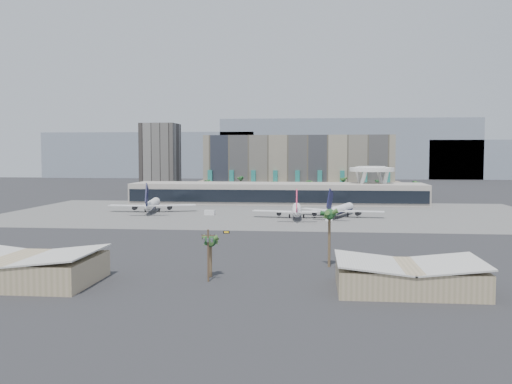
# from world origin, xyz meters

# --- Properties ---
(ground) EXTENTS (900.00, 900.00, 0.00)m
(ground) POSITION_xyz_m (0.00, 0.00, 0.00)
(ground) COLOR #232326
(ground) RESTS_ON ground
(apron_pad) EXTENTS (260.00, 130.00, 0.06)m
(apron_pad) POSITION_xyz_m (0.00, 55.00, 0.03)
(apron_pad) COLOR #5B5B59
(apron_pad) RESTS_ON ground
(mountain_ridge) EXTENTS (680.00, 60.00, 70.00)m
(mountain_ridge) POSITION_xyz_m (27.88, 470.00, 29.89)
(mountain_ridge) COLOR gray
(mountain_ridge) RESTS_ON ground
(hotel) EXTENTS (140.00, 30.00, 42.00)m
(hotel) POSITION_xyz_m (10.00, 174.41, 16.81)
(hotel) COLOR gray
(hotel) RESTS_ON ground
(office_tower) EXTENTS (30.00, 30.00, 52.00)m
(office_tower) POSITION_xyz_m (-95.00, 200.00, 22.94)
(office_tower) COLOR black
(office_tower) RESTS_ON ground
(terminal) EXTENTS (170.00, 32.50, 14.50)m
(terminal) POSITION_xyz_m (0.00, 109.84, 6.52)
(terminal) COLOR #B7ADA1
(terminal) RESTS_ON ground
(saucer_structure) EXTENTS (26.00, 26.00, 21.89)m
(saucer_structure) POSITION_xyz_m (55.00, 116.00, 18.45)
(saucer_structure) COLOR white
(saucer_structure) RESTS_ON ground
(palm_row) EXTENTS (157.80, 2.80, 13.10)m
(palm_row) POSITION_xyz_m (7.00, 145.00, 10.50)
(palm_row) COLOR brown
(palm_row) RESTS_ON ground
(hangar_left) EXTENTS (36.65, 22.60, 7.55)m
(hangar_left) POSITION_xyz_m (-45.00, -102.00, 3.20)
(hangar_left) COLOR tan
(hangar_left) RESTS_ON ground
(hangar_right) EXTENTS (30.55, 20.60, 6.89)m
(hangar_right) POSITION_xyz_m (42.00, -100.00, 2.95)
(hangar_right) COLOR tan
(hangar_right) RESTS_ON ground
(utility_pole) EXTENTS (3.20, 0.85, 12.00)m
(utility_pole) POSITION_xyz_m (-2.00, -96.09, 7.14)
(utility_pole) COLOR #4C3826
(utility_pole) RESTS_ON ground
(airliner_left) EXTENTS (43.48, 45.09, 15.65)m
(airliner_left) POSITION_xyz_m (-59.31, 54.66, 3.95)
(airliner_left) COLOR white
(airliner_left) RESTS_ON ground
(airliner_centre) EXTENTS (40.67, 41.89, 14.46)m
(airliner_centre) POSITION_xyz_m (13.74, 35.57, 3.65)
(airliner_centre) COLOR white
(airliner_centre) RESTS_ON ground
(airliner_right) EXTENTS (38.35, 39.67, 14.20)m
(airliner_right) POSITION_xyz_m (33.93, 42.05, 3.58)
(airliner_right) COLOR white
(airliner_right) RESTS_ON ground
(service_vehicle_a) EXTENTS (5.02, 2.59, 2.41)m
(service_vehicle_a) POSITION_xyz_m (-27.82, 43.42, 1.21)
(service_vehicle_a) COLOR silver
(service_vehicle_a) RESTS_ON ground
(service_vehicle_b) EXTENTS (3.04, 1.81, 1.53)m
(service_vehicle_b) POSITION_xyz_m (28.08, 24.99, 0.77)
(service_vehicle_b) COLOR white
(service_vehicle_b) RESTS_ON ground
(taxiway_sign) EXTENTS (2.31, 0.54, 1.04)m
(taxiway_sign) POSITION_xyz_m (-10.17, -17.65, 0.52)
(taxiway_sign) COLOR black
(taxiway_sign) RESTS_ON ground
(near_palm_a) EXTENTS (6.00, 6.00, 9.99)m
(near_palm_a) POSITION_xyz_m (-2.38, -91.02, 7.19)
(near_palm_a) COLOR brown
(near_palm_a) RESTS_ON ground
(near_palm_b) EXTENTS (6.00, 6.00, 15.05)m
(near_palm_b) POSITION_xyz_m (25.84, -76.03, 12.13)
(near_palm_b) COLOR brown
(near_palm_b) RESTS_ON ground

